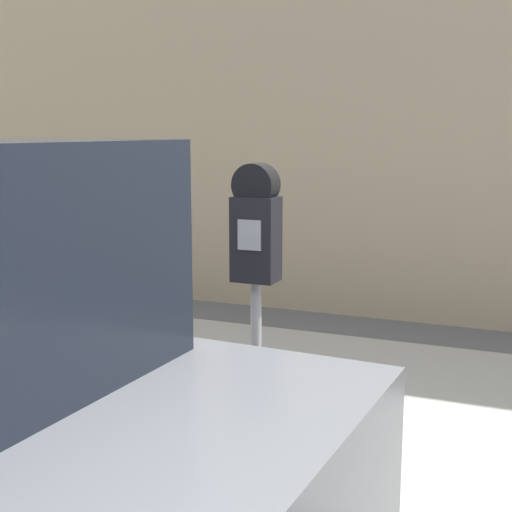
# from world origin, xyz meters

# --- Properties ---
(sidewalk) EXTENTS (24.00, 2.80, 0.11)m
(sidewalk) POSITION_xyz_m (0.00, 2.20, 0.05)
(sidewalk) COLOR #ADAAA3
(sidewalk) RESTS_ON ground_plane
(parking_meter) EXTENTS (0.20, 0.15, 1.50)m
(parking_meter) POSITION_xyz_m (0.07, 1.06, 1.24)
(parking_meter) COLOR gray
(parking_meter) RESTS_ON sidewalk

